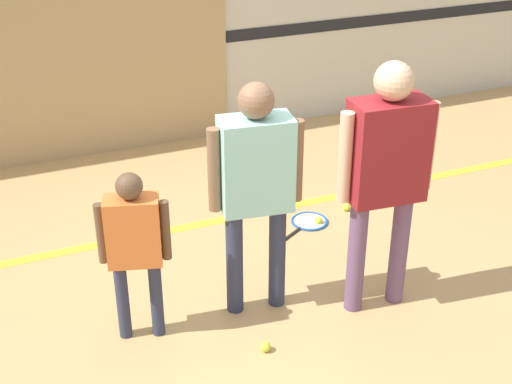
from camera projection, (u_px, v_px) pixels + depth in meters
ground_plane at (258, 310)px, 4.86m from camera, size 16.00×16.00×0.00m
wall_panel at (74, 70)px, 6.71m from camera, size 3.04×0.05×1.75m
floor_stripe at (199, 224)px, 5.89m from camera, size 14.40×0.10×0.01m
person_instructor at (256, 176)px, 4.44m from camera, size 0.61×0.31×1.61m
person_student_left at (134, 239)px, 4.30m from camera, size 0.43×0.26×1.16m
person_student_right at (386, 164)px, 4.44m from camera, size 0.65×0.30×1.73m
racket_spare_on_floor at (308, 222)px, 5.90m from camera, size 0.54×0.42×0.03m
racket_second_spare at (124, 252)px, 5.49m from camera, size 0.36×0.46×0.03m
tennis_ball_near_instructor at (266, 347)px, 4.47m from camera, size 0.07×0.07×0.07m
tennis_ball_by_spare_racket at (319, 221)px, 5.88m from camera, size 0.07×0.07×0.07m
tennis_ball_stray_left at (346, 207)px, 6.08m from camera, size 0.07×0.07×0.07m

